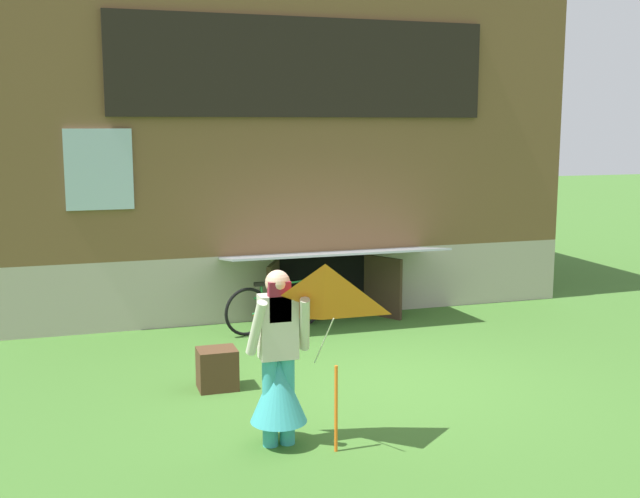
{
  "coord_description": "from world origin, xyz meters",
  "views": [
    {
      "loc": [
        -3.25,
        -8.07,
        2.9
      ],
      "look_at": [
        -0.5,
        0.6,
        1.44
      ],
      "focal_mm": 43.82,
      "sensor_mm": 36.0,
      "label": 1
    }
  ],
  "objects_px": {
    "person": "(278,373)",
    "kite": "(325,313)",
    "wooden_crate": "(217,369)",
    "bicycle_green": "(276,306)"
  },
  "relations": [
    {
      "from": "person",
      "to": "wooden_crate",
      "type": "height_order",
      "value": "person"
    },
    {
      "from": "person",
      "to": "kite",
      "type": "relative_size",
      "value": 0.98
    },
    {
      "from": "bicycle_green",
      "to": "wooden_crate",
      "type": "bearing_deg",
      "value": -134.24
    },
    {
      "from": "person",
      "to": "wooden_crate",
      "type": "relative_size",
      "value": 3.57
    },
    {
      "from": "kite",
      "to": "wooden_crate",
      "type": "distance_m",
      "value": 2.53
    },
    {
      "from": "person",
      "to": "kite",
      "type": "height_order",
      "value": "kite"
    },
    {
      "from": "person",
      "to": "wooden_crate",
      "type": "bearing_deg",
      "value": 85.95
    },
    {
      "from": "wooden_crate",
      "to": "person",
      "type": "bearing_deg",
      "value": -81.11
    },
    {
      "from": "person",
      "to": "kite",
      "type": "bearing_deg",
      "value": -74.83
    },
    {
      "from": "kite",
      "to": "wooden_crate",
      "type": "relative_size",
      "value": 3.66
    }
  ]
}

